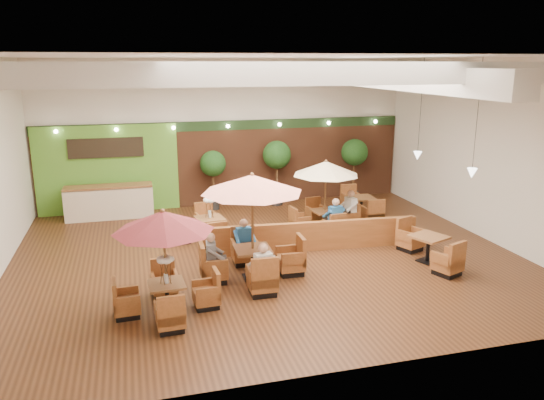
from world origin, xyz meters
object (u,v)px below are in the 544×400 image
object	(u,v)px
diner_2	(213,253)
diner_0	(262,264)
table_5	(361,207)
diner_4	(349,206)
topiary_0	(213,166)
topiary_1	(277,157)
booth_divider	(315,236)
diner_1	(244,237)
table_2	(325,182)
table_0	(164,242)
table_1	(252,208)
table_4	(428,249)
service_counter	(109,202)
table_3	(202,227)
topiary_2	(354,155)
diner_3	(335,214)

from	to	relation	value
diner_2	diner_0	bearing A→B (deg)	51.36
table_5	diner_4	world-z (taller)	diner_4
topiary_0	topiary_1	size ratio (longest dim) A/B	0.89
booth_divider	diner_1	distance (m)	2.32
topiary_1	table_2	bearing A→B (deg)	-79.38
table_0	topiary_1	bearing A→B (deg)	56.66
table_1	table_4	distance (m)	5.14
service_counter	table_1	world-z (taller)	table_1
table_1	topiary_0	distance (m)	6.75
diner_4	service_counter	bearing A→B (deg)	55.35
table_3	diner_2	bearing A→B (deg)	-101.63
diner_4	topiary_0	bearing A→B (deg)	37.09
table_2	topiary_2	bearing A→B (deg)	46.79
topiary_1	table_4	bearing A→B (deg)	-70.84
service_counter	booth_divider	xyz separation A→B (m)	(5.90, -5.00, -0.15)
table_1	diner_0	world-z (taller)	table_1
diner_4	table_2	bearing A→B (deg)	78.50
topiary_1	topiary_2	bearing A→B (deg)	0.00
diner_2	diner_4	size ratio (longest dim) A/B	1.00
table_2	diner_3	xyz separation A→B (m)	(0.00, -0.86, -0.85)
table_3	topiary_2	size ratio (longest dim) A/B	1.04
diner_2	diner_1	bearing A→B (deg)	141.36
topiary_0	table_2	bearing A→B (deg)	-48.38
table_4	diner_1	xyz separation A→B (m)	(-4.92, 1.17, 0.39)
table_2	diner_1	size ratio (longest dim) A/B	2.94
table_5	topiary_1	bearing A→B (deg)	137.05
diner_2	booth_divider	bearing A→B (deg)	121.88
service_counter	topiary_0	bearing A→B (deg)	3.06
diner_2	diner_3	world-z (taller)	diner_3
diner_0	table_0	bearing A→B (deg)	-178.69
table_0	booth_divider	bearing A→B (deg)	30.11
booth_divider	topiary_1	size ratio (longest dim) A/B	2.50
diner_3	diner_2	bearing A→B (deg)	-161.64
topiary_1	diner_4	size ratio (longest dim) A/B	2.99
topiary_0	diner_1	xyz separation A→B (m)	(-0.07, -5.74, -0.89)
diner_4	table_3	bearing A→B (deg)	78.74
table_0	diner_4	distance (m)	7.85
booth_divider	table_5	bearing A→B (deg)	49.54
topiary_2	diner_2	bearing A→B (deg)	-134.81
table_3	topiary_0	world-z (taller)	topiary_0
table_3	topiary_1	world-z (taller)	topiary_1
table_4	diner_4	world-z (taller)	diner_4
service_counter	table_0	distance (m)	8.11
diner_1	diner_2	bearing A→B (deg)	40.95
diner_1	diner_2	size ratio (longest dim) A/B	0.96
diner_1	diner_4	distance (m)	4.61
booth_divider	topiary_2	world-z (taller)	topiary_2
table_0	diner_2	size ratio (longest dim) A/B	2.84
diner_1	table_4	bearing A→B (deg)	162.53
booth_divider	diner_2	bearing A→B (deg)	-150.57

